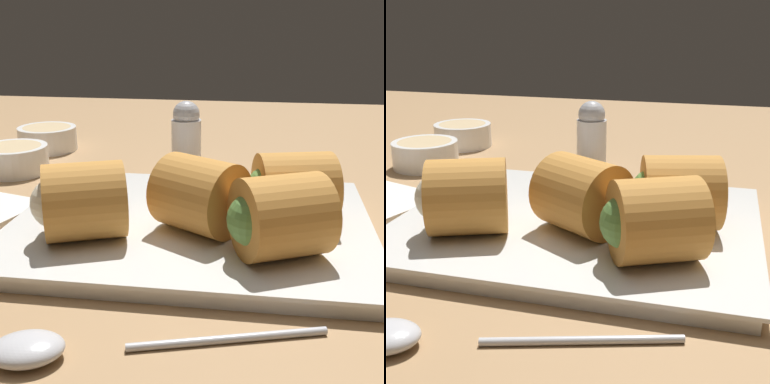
% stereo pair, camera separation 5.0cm
% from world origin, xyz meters
% --- Properties ---
extents(table_surface, '(1.80, 1.40, 0.02)m').
position_xyz_m(table_surface, '(0.00, 0.00, 0.01)').
color(table_surface, '#A87F54').
rests_on(table_surface, ground).
extents(serving_plate, '(0.30, 0.24, 0.01)m').
position_xyz_m(serving_plate, '(-0.01, -0.01, 0.03)').
color(serving_plate, silver).
rests_on(serving_plate, table_surface).
extents(roll_front_left, '(0.08, 0.08, 0.06)m').
position_xyz_m(roll_front_left, '(-0.09, -0.06, 0.06)').
color(roll_front_left, '#C68438').
rests_on(roll_front_left, serving_plate).
extents(roll_front_right, '(0.08, 0.08, 0.06)m').
position_xyz_m(roll_front_right, '(-0.00, -0.03, 0.06)').
color(roll_front_right, '#C68438').
rests_on(roll_front_right, serving_plate).
extents(roll_back_left, '(0.08, 0.07, 0.06)m').
position_xyz_m(roll_back_left, '(0.07, -0.01, 0.06)').
color(roll_back_left, '#C68438').
rests_on(roll_back_left, serving_plate).
extents(roll_back_right, '(0.08, 0.08, 0.06)m').
position_xyz_m(roll_back_right, '(0.06, -0.07, 0.06)').
color(roll_back_right, '#C68438').
rests_on(roll_back_right, serving_plate).
extents(dipping_bowl_near, '(0.08, 0.08, 0.03)m').
position_xyz_m(dipping_bowl_near, '(-0.25, 0.15, 0.04)').
color(dipping_bowl_near, white).
rests_on(dipping_bowl_near, table_surface).
extents(dipping_bowl_far, '(0.08, 0.08, 0.03)m').
position_xyz_m(dipping_bowl_far, '(-0.25, 0.25, 0.04)').
color(dipping_bowl_far, white).
rests_on(dipping_bowl_far, table_surface).
extents(spoon, '(0.19, 0.07, 0.01)m').
position_xyz_m(spoon, '(-0.06, -0.19, 0.03)').
color(spoon, silver).
rests_on(spoon, table_surface).
extents(salt_shaker, '(0.04, 0.04, 0.08)m').
position_xyz_m(salt_shaker, '(-0.04, 0.18, 0.06)').
color(salt_shaker, silver).
rests_on(salt_shaker, table_surface).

